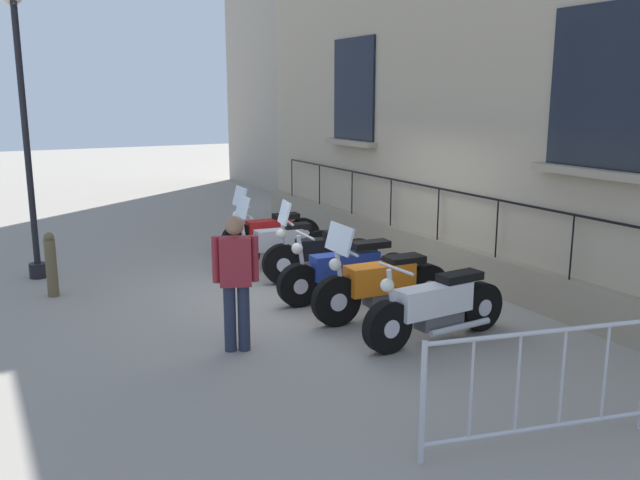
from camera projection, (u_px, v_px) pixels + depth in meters
The scene contains 12 objects.
ground_plane at pixel (324, 291), 10.25m from camera, with size 60.00×60.00×0.00m, color gray.
building_facade at pixel (467, 14), 10.52m from camera, with size 0.82×13.16×8.53m.
motorcycle_red at pixel (271, 233), 12.45m from camera, with size 1.93×0.66×1.31m.
motorcycle_silver at pixel (280, 244), 11.42m from camera, with size 2.04×0.63×1.31m.
motorcycle_black at pixel (320, 256), 10.71m from camera, with size 1.93×0.63×1.32m.
motorcycle_blue at pixel (348, 272), 9.72m from camera, with size 2.17×0.62×1.04m.
motorcycle_orange at pixel (382, 285), 8.90m from camera, with size 2.06×0.74×1.33m.
motorcycle_white at pixel (436, 308), 8.09m from camera, with size 2.10×0.62×1.01m.
lamppost at pixel (19, 64), 10.26m from camera, with size 0.37×1.07×4.65m.
crowd_barrier at pixel (540, 383), 5.63m from camera, with size 2.13×0.51×1.05m.
bollard at pixel (51, 264), 9.87m from camera, with size 0.16×0.16×0.97m.
pedestrian_standing at pixel (236, 276), 7.68m from camera, with size 0.50×0.33×1.60m.
Camera 1 is at (4.68, 8.66, 2.94)m, focal length 37.71 mm.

